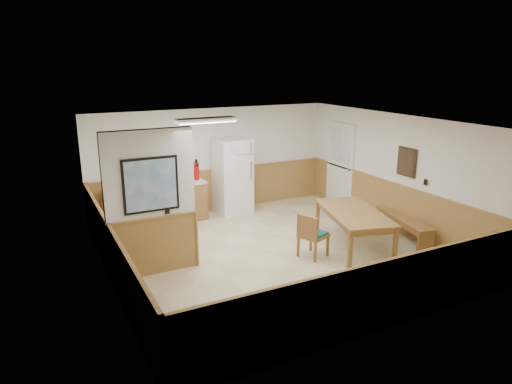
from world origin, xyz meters
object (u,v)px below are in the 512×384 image
dining_bench (403,222)px  dining_table (354,216)px  dining_chair (311,233)px  soap_bottle (130,183)px  fire_extinguisher (197,171)px  refrigerator (232,176)px

dining_bench → dining_table: bearing=-169.6°
dining_chair → soap_bottle: size_ratio=4.41×
dining_table → dining_chair: dining_chair is taller
dining_bench → fire_extinguisher: 4.71m
dining_table → fire_extinguisher: bearing=139.1°
dining_table → dining_chair: (-1.02, -0.03, -0.17)m
dining_bench → dining_chair: (-2.30, 0.01, 0.15)m
fire_extinguisher → soap_bottle: 1.53m
refrigerator → dining_chair: 3.17m
fire_extinguisher → soap_bottle: size_ratio=2.51×
fire_extinguisher → soap_bottle: bearing=-176.7°
refrigerator → soap_bottle: bearing=174.4°
refrigerator → dining_bench: refrigerator is taller
dining_table → dining_bench: size_ratio=1.25×
fire_extinguisher → refrigerator: bearing=-0.8°
refrigerator → soap_bottle: size_ratio=9.34×
refrigerator → fire_extinguisher: 0.90m
refrigerator → dining_chair: size_ratio=2.12×
fire_extinguisher → dining_chair: bearing=-68.1°
refrigerator → fire_extinguisher: (-0.88, 0.07, 0.21)m
dining_bench → dining_chair: dining_chair is taller
fire_extinguisher → soap_bottle: fire_extinguisher is taller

